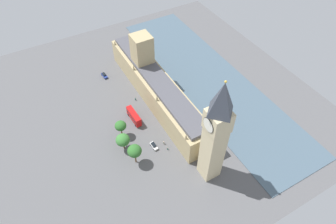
{
  "coord_description": "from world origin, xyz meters",
  "views": [
    {
      "loc": [
        42.92,
        90.79,
        100.89
      ],
      "look_at": [
        1.0,
        16.1,
        7.35
      ],
      "focal_mm": 31.19,
      "sensor_mm": 36.0,
      "label": 1
    }
  ],
  "objects_px": {
    "plane_tree_near_tower": "(121,126)",
    "pedestrian_trailing": "(135,99)",
    "car_white_far_end": "(154,146)",
    "car_blue_leading": "(104,75)",
    "plane_tree_by_river_gate": "(135,151)",
    "pedestrian_corner": "(168,149)",
    "plane_tree_under_trees": "(123,140)",
    "double_decker_bus_midblock": "(134,116)",
    "parliament_building": "(155,85)",
    "clock_tower": "(216,133)",
    "street_lamp_opposite_hall": "(125,140)",
    "pedestrian_kerbside": "(164,143)"
  },
  "relations": [
    {
      "from": "pedestrian_kerbside",
      "to": "double_decker_bus_midblock",
      "type": "bearing_deg",
      "value": -27.41
    },
    {
      "from": "double_decker_bus_midblock",
      "to": "plane_tree_near_tower",
      "type": "xyz_separation_m",
      "value": [
        8.32,
        5.41,
        3.69
      ]
    },
    {
      "from": "car_white_far_end",
      "to": "street_lamp_opposite_hall",
      "type": "height_order",
      "value": "street_lamp_opposite_hall"
    },
    {
      "from": "car_blue_leading",
      "to": "plane_tree_by_river_gate",
      "type": "height_order",
      "value": "plane_tree_by_river_gate"
    },
    {
      "from": "pedestrian_kerbside",
      "to": "plane_tree_under_trees",
      "type": "xyz_separation_m",
      "value": [
        15.61,
        -6.15,
        4.97
      ]
    },
    {
      "from": "parliament_building",
      "to": "plane_tree_by_river_gate",
      "type": "bearing_deg",
      "value": 50.53
    },
    {
      "from": "clock_tower",
      "to": "car_white_far_end",
      "type": "distance_m",
      "value": 34.45
    },
    {
      "from": "clock_tower",
      "to": "plane_tree_near_tower",
      "type": "height_order",
      "value": "clock_tower"
    },
    {
      "from": "car_white_far_end",
      "to": "clock_tower",
      "type": "bearing_deg",
      "value": 117.95
    },
    {
      "from": "parliament_building",
      "to": "street_lamp_opposite_hall",
      "type": "height_order",
      "value": "parliament_building"
    },
    {
      "from": "double_decker_bus_midblock",
      "to": "street_lamp_opposite_hall",
      "type": "bearing_deg",
      "value": -129.73
    },
    {
      "from": "car_white_far_end",
      "to": "pedestrian_trailing",
      "type": "bearing_deg",
      "value": -103.67
    },
    {
      "from": "car_blue_leading",
      "to": "plane_tree_under_trees",
      "type": "relative_size",
      "value": 0.6
    },
    {
      "from": "clock_tower",
      "to": "double_decker_bus_midblock",
      "type": "bearing_deg",
      "value": -70.26
    },
    {
      "from": "parliament_building",
      "to": "pedestrian_corner",
      "type": "relative_size",
      "value": 52.62
    },
    {
      "from": "pedestrian_trailing",
      "to": "plane_tree_by_river_gate",
      "type": "xyz_separation_m",
      "value": [
        14.74,
        32.28,
        6.8
      ]
    },
    {
      "from": "car_blue_leading",
      "to": "street_lamp_opposite_hall",
      "type": "relative_size",
      "value": 0.86
    },
    {
      "from": "plane_tree_near_tower",
      "to": "street_lamp_opposite_hall",
      "type": "xyz_separation_m",
      "value": [
        0.84,
        6.29,
        -2.28
      ]
    },
    {
      "from": "plane_tree_near_tower",
      "to": "pedestrian_trailing",
      "type": "bearing_deg",
      "value": -130.05
    },
    {
      "from": "plane_tree_near_tower",
      "to": "plane_tree_under_trees",
      "type": "bearing_deg",
      "value": 73.63
    },
    {
      "from": "street_lamp_opposite_hall",
      "to": "pedestrian_trailing",
      "type": "bearing_deg",
      "value": -122.97
    },
    {
      "from": "parliament_building",
      "to": "plane_tree_near_tower",
      "type": "height_order",
      "value": "parliament_building"
    },
    {
      "from": "car_white_far_end",
      "to": "plane_tree_by_river_gate",
      "type": "xyz_separation_m",
      "value": [
        9.7,
        2.97,
        6.66
      ]
    },
    {
      "from": "pedestrian_corner",
      "to": "plane_tree_near_tower",
      "type": "bearing_deg",
      "value": 65.56
    },
    {
      "from": "pedestrian_kerbside",
      "to": "plane_tree_by_river_gate",
      "type": "distance_m",
      "value": 15.84
    },
    {
      "from": "car_blue_leading",
      "to": "plane_tree_under_trees",
      "type": "distance_m",
      "value": 48.79
    },
    {
      "from": "car_blue_leading",
      "to": "parliament_building",
      "type": "bearing_deg",
      "value": 117.46
    },
    {
      "from": "car_blue_leading",
      "to": "plane_tree_by_river_gate",
      "type": "bearing_deg",
      "value": 77.49
    },
    {
      "from": "clock_tower",
      "to": "pedestrian_kerbside",
      "type": "xyz_separation_m",
      "value": [
        8.72,
        -20.54,
        -23.92
      ]
    },
    {
      "from": "pedestrian_trailing",
      "to": "car_white_far_end",
      "type": "bearing_deg",
      "value": 65.59
    },
    {
      "from": "plane_tree_by_river_gate",
      "to": "street_lamp_opposite_hall",
      "type": "distance_m",
      "value": 9.74
    },
    {
      "from": "car_white_far_end",
      "to": "plane_tree_by_river_gate",
      "type": "distance_m",
      "value": 12.13
    },
    {
      "from": "car_white_far_end",
      "to": "street_lamp_opposite_hall",
      "type": "bearing_deg",
      "value": -35.38
    },
    {
      "from": "parliament_building",
      "to": "clock_tower",
      "type": "distance_m",
      "value": 50.8
    },
    {
      "from": "parliament_building",
      "to": "pedestrian_trailing",
      "type": "bearing_deg",
      "value": -15.16
    },
    {
      "from": "clock_tower",
      "to": "pedestrian_trailing",
      "type": "relative_size",
      "value": 28.99
    },
    {
      "from": "parliament_building",
      "to": "clock_tower",
      "type": "xyz_separation_m",
      "value": [
        1.57,
        47.84,
        17.02
      ]
    },
    {
      "from": "car_white_far_end",
      "to": "street_lamp_opposite_hall",
      "type": "distance_m",
      "value": 12.14
    },
    {
      "from": "car_white_far_end",
      "to": "plane_tree_near_tower",
      "type": "bearing_deg",
      "value": -57.47
    },
    {
      "from": "car_white_far_end",
      "to": "street_lamp_opposite_hall",
      "type": "xyz_separation_m",
      "value": [
        10.0,
        -6.12,
        3.16
      ]
    },
    {
      "from": "clock_tower",
      "to": "plane_tree_under_trees",
      "type": "xyz_separation_m",
      "value": [
        24.33,
        -26.69,
        -18.95
      ]
    },
    {
      "from": "car_blue_leading",
      "to": "car_white_far_end",
      "type": "relative_size",
      "value": 1.09
    },
    {
      "from": "pedestrian_trailing",
      "to": "plane_tree_near_tower",
      "type": "height_order",
      "value": "plane_tree_near_tower"
    },
    {
      "from": "car_white_far_end",
      "to": "street_lamp_opposite_hall",
      "type": "relative_size",
      "value": 0.79
    },
    {
      "from": "clock_tower",
      "to": "double_decker_bus_midblock",
      "type": "relative_size",
      "value": 4.52
    },
    {
      "from": "plane_tree_by_river_gate",
      "to": "parliament_building",
      "type": "bearing_deg",
      "value": -129.47
    },
    {
      "from": "plane_tree_near_tower",
      "to": "plane_tree_by_river_gate",
      "type": "bearing_deg",
      "value": 88.0
    },
    {
      "from": "plane_tree_under_trees",
      "to": "pedestrian_trailing",
      "type": "bearing_deg",
      "value": -124.31
    },
    {
      "from": "car_blue_leading",
      "to": "double_decker_bus_midblock",
      "type": "bearing_deg",
      "value": 87.07
    },
    {
      "from": "pedestrian_corner",
      "to": "plane_tree_under_trees",
      "type": "bearing_deg",
      "value": 84.55
    }
  ]
}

